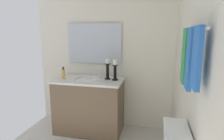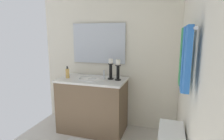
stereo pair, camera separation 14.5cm
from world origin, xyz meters
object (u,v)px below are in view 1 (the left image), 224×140
Objects in this scene: towel_near_vanity at (185,56)px; sink_basin at (89,82)px; vanity_cabinet at (89,105)px; soap_bottle at (63,74)px; candle_holder_short at (108,68)px; towel_center at (190,59)px; candle_holder_tall at (115,69)px; mirror at (94,43)px; towel_bar at (195,30)px; towel_near_corner at (197,58)px.

sink_basin is at bearing -127.08° from towel_near_vanity.
soap_bottle is (0.06, -0.38, 0.48)m from vanity_cabinet.
candle_holder_short is 1.53m from towel_center.
towel_near_vanity is (0.93, 0.79, 0.31)m from candle_holder_tall.
mirror reaches higher than soap_bottle.
towel_bar is 0.20m from towel_center.
candle_holder_short is 1.72m from towel_near_corner.
towel_bar is (1.19, 0.93, 0.52)m from candle_holder_short.
sink_basin is at bearing 0.20° from mirror.
towel_near_vanity is 0.46m from towel_near_corner.
vanity_cabinet is at bearing 98.48° from soap_bottle.
vanity_cabinet is at bearing -0.01° from mirror.
candle_holder_tall is (0.25, 0.39, -0.35)m from mirror.
soap_bottle is 0.40× the size of towel_center.
sink_basin is 0.62m from mirror.
towel_near_vanity is at bearing 52.92° from sink_basin.
towel_near_corner reaches higher than towel_bar.
candle_holder_tall is 0.43× the size of towel_bar.
soap_bottle is at bearing -118.15° from towel_near_vanity.
candle_holder_short is (0.22, 0.27, -0.35)m from mirror.
towel_center is (1.16, 0.79, 0.32)m from candle_holder_tall.
candle_holder_short is (-0.06, 0.27, 0.57)m from vanity_cabinet.
mirror is 1.95× the size of towel_center.
mirror is 4.85× the size of soap_bottle.
sink_basin is 0.58× the size of towel_bar.
towel_bar reaches higher than sink_basin.
candle_holder_tall is 1.64m from towel_near_corner.
soap_bottle is 2.00m from towel_bar.
towel_near_corner is (1.42, 0.91, 0.35)m from candle_holder_short.
towel_near_corner is (1.39, 0.79, 0.35)m from candle_holder_tall.
towel_near_vanity is at bearing 180.00° from towel_near_corner.
sink_basin is 0.90× the size of towel_center.
mirror is at bearing 131.50° from soap_bottle.
candle_holder_short is 0.81× the size of towel_near_corner.
sink_basin is 1.57m from towel_near_vanity.
candle_holder_short reaches higher than soap_bottle.
candle_holder_tall is 0.98× the size of candle_holder_short.
towel_near_corner is at bearing -4.46° from towel_bar.
candle_holder_short is at bearing -141.93° from towel_bar.
towel_near_corner is at bearing 0.00° from towel_near_vanity.
mirror is 1.84m from towel_center.
vanity_cabinet is 1.97m from towel_bar.
sink_basin is at bearing 90.00° from vanity_cabinet.
towel_near_vanity is at bearing 61.85° from soap_bottle.
vanity_cabinet is 3.35× the size of candle_holder_short.
candle_holder_short is (-0.06, 0.27, 0.20)m from sink_basin.
towel_near_vanity is (0.96, 0.91, 0.31)m from candle_holder_short.
candle_holder_tall is at bearing 95.06° from vanity_cabinet.
towel_bar reaches higher than soap_bottle.
towel_bar is at bearing 90.00° from towel_center.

